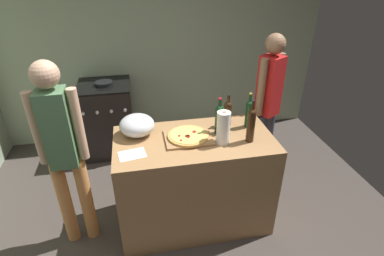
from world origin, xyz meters
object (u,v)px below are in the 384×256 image
at_px(wine_bottle_green, 251,124).
at_px(wine_bottle_amber, 249,113).
at_px(mixing_bowl, 137,125).
at_px(wine_bottle_dark, 228,112).
at_px(wine_bottle_clear, 219,118).
at_px(person_in_stripes, 63,149).
at_px(paper_towel_roll, 223,128).
at_px(stove, 108,118).
at_px(person_in_red, 267,103).
at_px(pizza, 188,136).

bearing_deg(wine_bottle_green, wine_bottle_amber, 73.21).
bearing_deg(mixing_bowl, wine_bottle_dark, 1.29).
relative_size(wine_bottle_clear, person_in_stripes, 0.20).
bearing_deg(mixing_bowl, paper_towel_roll, -21.28).
height_order(wine_bottle_dark, person_in_stripes, person_in_stripes).
relative_size(wine_bottle_amber, person_in_stripes, 0.20).
bearing_deg(wine_bottle_amber, person_in_stripes, -174.80).
distance_m(wine_bottle_green, wine_bottle_amber, 0.26).
xyz_separation_m(wine_bottle_amber, stove, (-1.37, 1.33, -0.60)).
xyz_separation_m(person_in_stripes, person_in_red, (1.95, 0.54, -0.02)).
bearing_deg(wine_bottle_dark, paper_towel_roll, -113.75).
bearing_deg(wine_bottle_green, stove, 129.44).
bearing_deg(pizza, wine_bottle_clear, 8.13).
height_order(pizza, mixing_bowl, mixing_bowl).
height_order(paper_towel_roll, person_in_stripes, person_in_stripes).
distance_m(wine_bottle_amber, person_in_stripes, 1.60).
relative_size(wine_bottle_amber, wine_bottle_clear, 0.97).
height_order(wine_bottle_dark, wine_bottle_amber, wine_bottle_amber).
relative_size(pizza, mixing_bowl, 1.16).
bearing_deg(wine_bottle_green, pizza, 164.91).
bearing_deg(wine_bottle_dark, wine_bottle_amber, -19.76).
bearing_deg(stove, person_in_red, -28.12).
bearing_deg(wine_bottle_clear, wine_bottle_amber, 13.13).
relative_size(wine_bottle_dark, wine_bottle_green, 0.80).
bearing_deg(paper_towel_roll, wine_bottle_clear, 86.32).
bearing_deg(wine_bottle_dark, wine_bottle_clear, -131.38).
xyz_separation_m(wine_bottle_amber, person_in_stripes, (-1.59, -0.14, -0.10)).
bearing_deg(wine_bottle_green, mixing_bowl, 162.57).
xyz_separation_m(pizza, mixing_bowl, (-0.42, 0.15, 0.06)).
height_order(wine_bottle_clear, person_in_red, person_in_red).
relative_size(mixing_bowl, wine_bottle_dark, 1.01).
bearing_deg(wine_bottle_dark, mixing_bowl, -178.71).
xyz_separation_m(pizza, person_in_stripes, (-1.01, -0.04, 0.01)).
height_order(wine_bottle_dark, stove, wine_bottle_dark).
distance_m(pizza, person_in_stripes, 1.01).
height_order(wine_bottle_amber, person_in_stripes, person_in_stripes).
height_order(stove, person_in_red, person_in_red).
distance_m(paper_towel_roll, stove, 1.97).
xyz_separation_m(paper_towel_roll, wine_bottle_dark, (0.13, 0.29, -0.01)).
bearing_deg(person_in_red, wine_bottle_green, -124.34).
bearing_deg(person_in_stripes, wine_bottle_amber, 5.20).
height_order(mixing_bowl, person_in_stripes, person_in_stripes).
distance_m(stove, person_in_red, 2.03).
bearing_deg(mixing_bowl, person_in_stripes, -162.10).
xyz_separation_m(stove, person_in_stripes, (-0.22, -1.47, 0.50)).
distance_m(pizza, wine_bottle_clear, 0.31).
xyz_separation_m(pizza, stove, (-0.79, 1.44, -0.49)).
distance_m(wine_bottle_clear, person_in_stripes, 1.30).
distance_m(wine_bottle_clear, person_in_red, 0.82).
relative_size(mixing_bowl, stove, 0.31).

